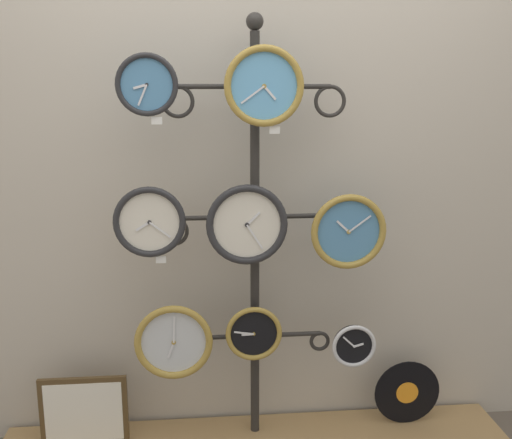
{
  "coord_description": "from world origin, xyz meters",
  "views": [
    {
      "loc": [
        -0.22,
        -1.99,
        1.56
      ],
      "look_at": [
        0.0,
        0.36,
        1.03
      ],
      "focal_mm": 42.0,
      "sensor_mm": 36.0,
      "label": 1
    }
  ],
  "objects_px": {
    "clock_top_left": "(147,85)",
    "clock_bottom_center": "(254,333)",
    "display_stand": "(255,320)",
    "clock_middle_right": "(348,232)",
    "picture_frame": "(84,411)",
    "clock_top_center": "(264,86)",
    "clock_bottom_left": "(174,342)",
    "vinyl_record": "(407,392)",
    "clock_middle_center": "(247,225)",
    "clock_middle_left": "(150,222)",
    "clock_bottom_right": "(354,346)"
  },
  "relations": [
    {
      "from": "clock_middle_center",
      "to": "picture_frame",
      "type": "distance_m",
      "value": 1.07
    },
    {
      "from": "clock_middle_right",
      "to": "vinyl_record",
      "type": "bearing_deg",
      "value": 15.71
    },
    {
      "from": "clock_middle_left",
      "to": "picture_frame",
      "type": "height_order",
      "value": "clock_middle_left"
    },
    {
      "from": "clock_bottom_right",
      "to": "clock_bottom_left",
      "type": "bearing_deg",
      "value": 179.76
    },
    {
      "from": "display_stand",
      "to": "clock_top_left",
      "type": "distance_m",
      "value": 1.07
    },
    {
      "from": "clock_middle_left",
      "to": "vinyl_record",
      "type": "distance_m",
      "value": 1.39
    },
    {
      "from": "display_stand",
      "to": "clock_bottom_left",
      "type": "bearing_deg",
      "value": -163.35
    },
    {
      "from": "display_stand",
      "to": "clock_middle_center",
      "type": "distance_m",
      "value": 0.45
    },
    {
      "from": "clock_top_left",
      "to": "clock_bottom_center",
      "type": "height_order",
      "value": "clock_top_left"
    },
    {
      "from": "clock_top_center",
      "to": "clock_middle_right",
      "type": "relative_size",
      "value": 0.98
    },
    {
      "from": "display_stand",
      "to": "clock_top_left",
      "type": "bearing_deg",
      "value": -165.23
    },
    {
      "from": "picture_frame",
      "to": "display_stand",
      "type": "bearing_deg",
      "value": 3.22
    },
    {
      "from": "clock_bottom_right",
      "to": "clock_bottom_center",
      "type": "bearing_deg",
      "value": 175.77
    },
    {
      "from": "clock_middle_center",
      "to": "clock_bottom_right",
      "type": "relative_size",
      "value": 1.74
    },
    {
      "from": "clock_top_center",
      "to": "vinyl_record",
      "type": "distance_m",
      "value": 1.51
    },
    {
      "from": "clock_middle_right",
      "to": "clock_bottom_center",
      "type": "xyz_separation_m",
      "value": [
        -0.38,
        0.02,
        -0.43
      ]
    },
    {
      "from": "clock_top_left",
      "to": "clock_middle_right",
      "type": "relative_size",
      "value": 0.75
    },
    {
      "from": "clock_middle_left",
      "to": "clock_top_left",
      "type": "bearing_deg",
      "value": -66.02
    },
    {
      "from": "clock_bottom_right",
      "to": "picture_frame",
      "type": "distance_m",
      "value": 1.18
    },
    {
      "from": "clock_top_center",
      "to": "clock_middle_left",
      "type": "height_order",
      "value": "clock_top_center"
    },
    {
      "from": "clock_middle_left",
      "to": "picture_frame",
      "type": "xyz_separation_m",
      "value": [
        -0.31,
        0.04,
        -0.83
      ]
    },
    {
      "from": "display_stand",
      "to": "clock_top_left",
      "type": "xyz_separation_m",
      "value": [
        -0.41,
        -0.11,
        0.98
      ]
    },
    {
      "from": "display_stand",
      "to": "picture_frame",
      "type": "distance_m",
      "value": 0.82
    },
    {
      "from": "display_stand",
      "to": "clock_bottom_center",
      "type": "distance_m",
      "value": 0.08
    },
    {
      "from": "clock_top_left",
      "to": "clock_bottom_center",
      "type": "relative_size",
      "value": 0.98
    },
    {
      "from": "clock_top_center",
      "to": "clock_bottom_center",
      "type": "distance_m",
      "value": 1.01
    },
    {
      "from": "clock_middle_right",
      "to": "display_stand",
      "type": "bearing_deg",
      "value": 165.27
    },
    {
      "from": "display_stand",
      "to": "clock_middle_right",
      "type": "xyz_separation_m",
      "value": [
        0.37,
        -0.1,
        0.4
      ]
    },
    {
      "from": "clock_middle_center",
      "to": "clock_bottom_right",
      "type": "xyz_separation_m",
      "value": [
        0.45,
        -0.02,
        -0.53
      ]
    },
    {
      "from": "clock_middle_center",
      "to": "clock_middle_right",
      "type": "distance_m",
      "value": 0.41
    },
    {
      "from": "clock_bottom_left",
      "to": "clock_bottom_right",
      "type": "relative_size",
      "value": 1.7
    },
    {
      "from": "clock_top_left",
      "to": "clock_bottom_right",
      "type": "relative_size",
      "value": 1.23
    },
    {
      "from": "clock_top_center",
      "to": "clock_middle_center",
      "type": "height_order",
      "value": "clock_top_center"
    },
    {
      "from": "clock_bottom_center",
      "to": "vinyl_record",
      "type": "distance_m",
      "value": 0.78
    },
    {
      "from": "clock_middle_center",
      "to": "clock_bottom_left",
      "type": "relative_size",
      "value": 1.02
    },
    {
      "from": "clock_middle_right",
      "to": "picture_frame",
      "type": "bearing_deg",
      "value": 177.08
    },
    {
      "from": "clock_bottom_center",
      "to": "clock_bottom_right",
      "type": "height_order",
      "value": "clock_bottom_center"
    },
    {
      "from": "clock_middle_center",
      "to": "picture_frame",
      "type": "bearing_deg",
      "value": 176.34
    },
    {
      "from": "clock_top_left",
      "to": "clock_middle_center",
      "type": "bearing_deg",
      "value": 3.52
    },
    {
      "from": "clock_top_left",
      "to": "clock_bottom_right",
      "type": "bearing_deg",
      "value": 0.18
    },
    {
      "from": "display_stand",
      "to": "clock_bottom_center",
      "type": "bearing_deg",
      "value": -99.03
    },
    {
      "from": "clock_top_left",
      "to": "clock_bottom_right",
      "type": "xyz_separation_m",
      "value": [
        0.82,
        0.0,
        -1.07
      ]
    },
    {
      "from": "clock_middle_right",
      "to": "clock_bottom_right",
      "type": "xyz_separation_m",
      "value": [
        0.04,
        -0.01,
        -0.49
      ]
    },
    {
      "from": "clock_top_center",
      "to": "vinyl_record",
      "type": "bearing_deg",
      "value": 7.89
    },
    {
      "from": "clock_middle_center",
      "to": "clock_middle_left",
      "type": "bearing_deg",
      "value": 179.33
    },
    {
      "from": "clock_top_center",
      "to": "clock_bottom_left",
      "type": "xyz_separation_m",
      "value": [
        -0.37,
        -0.0,
        -1.02
      ]
    },
    {
      "from": "clock_top_left",
      "to": "clock_middle_left",
      "type": "bearing_deg",
      "value": 113.98
    },
    {
      "from": "clock_bottom_left",
      "to": "vinyl_record",
      "type": "relative_size",
      "value": 1.07
    },
    {
      "from": "clock_top_center",
      "to": "clock_middle_right",
      "type": "height_order",
      "value": "clock_top_center"
    },
    {
      "from": "clock_top_left",
      "to": "picture_frame",
      "type": "xyz_separation_m",
      "value": [
        -0.32,
        0.07,
        -1.35
      ]
    }
  ]
}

